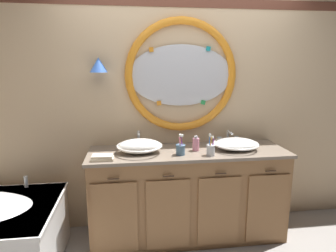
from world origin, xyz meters
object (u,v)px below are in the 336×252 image
object	(u,v)px
sink_basin_right	(236,144)
toothbrush_holder_right	(211,149)
sink_basin_left	(140,146)
toothbrush_holder_left	(180,149)
soap_dispenser	(196,144)
folded_hand_towel	(102,158)

from	to	relation	value
sink_basin_right	toothbrush_holder_right	bearing A→B (deg)	-151.61
sink_basin_left	toothbrush_holder_right	xyz separation A→B (m)	(0.64, -0.16, -0.01)
sink_basin_right	toothbrush_holder_left	xyz separation A→B (m)	(-0.57, -0.11, 0.00)
sink_basin_right	soap_dispenser	world-z (taller)	soap_dispenser
sink_basin_left	soap_dispenser	xyz separation A→B (m)	(0.55, 0.01, -0.00)
toothbrush_holder_right	sink_basin_left	bearing A→B (deg)	165.76
toothbrush_holder_left	soap_dispenser	bearing A→B (deg)	33.25
sink_basin_left	soap_dispenser	size ratio (longest dim) A/B	2.80
sink_basin_left	sink_basin_right	distance (m)	0.95
folded_hand_towel	toothbrush_holder_left	bearing A→B (deg)	4.50
toothbrush_holder_left	toothbrush_holder_right	distance (m)	0.28
soap_dispenser	folded_hand_towel	bearing A→B (deg)	-169.16
sink_basin_left	folded_hand_towel	bearing A→B (deg)	-154.19
sink_basin_left	sink_basin_right	world-z (taller)	sink_basin_left
toothbrush_holder_left	soap_dispenser	size ratio (longest dim) A/B	1.32
toothbrush_holder_left	toothbrush_holder_right	xyz separation A→B (m)	(0.27, -0.06, 0.00)
sink_basin_left	toothbrush_holder_left	distance (m)	0.39
sink_basin_right	folded_hand_towel	xyz separation A→B (m)	(-1.28, -0.16, -0.03)
sink_basin_right	toothbrush_holder_left	world-z (taller)	toothbrush_holder_left
toothbrush_holder_left	soap_dispenser	world-z (taller)	toothbrush_holder_left
sink_basin_left	soap_dispenser	bearing A→B (deg)	0.75
soap_dispenser	toothbrush_holder_left	bearing A→B (deg)	-146.75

